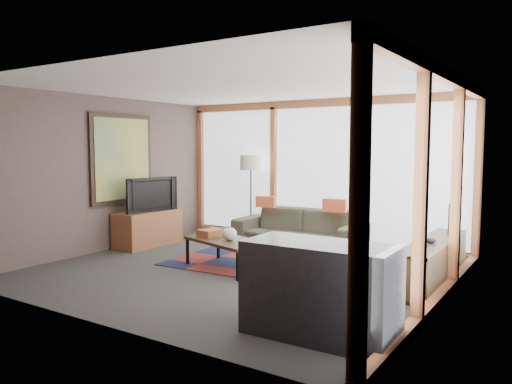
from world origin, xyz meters
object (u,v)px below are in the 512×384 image
Objects in this scene: coffee_table at (227,254)px; bar_counter at (320,290)px; television at (149,194)px; bookshelf at (433,262)px; floor_lamp at (251,198)px; sofa at (299,228)px; tv_console at (148,228)px.

bar_counter reaches higher than coffee_table.
television reaches higher than coffee_table.
floor_lamp is at bearing 161.41° from bookshelf.
coffee_table is 0.93× the size of bar_counter.
sofa reaches higher than bookshelf.
tv_console is (-1.23, -1.47, -0.49)m from floor_lamp.
floor_lamp is 1.90m from television.
floor_lamp is at bearing -28.83° from television.
floor_lamp reaches higher than bar_counter.
bar_counter reaches higher than bookshelf.
floor_lamp is at bearing 114.88° from coffee_table.
floor_lamp reaches higher than sofa.
tv_console is at bearing 152.50° from bar_counter.
bookshelf is (2.67, 0.86, 0.06)m from coffee_table.
bookshelf is at bearing -25.13° from sofa.
tv_console reaches higher than bookshelf.
tv_console is 1.19× the size of television.
television is at bearing -151.30° from sofa.
tv_console is (-2.20, 0.62, 0.10)m from coffee_table.
tv_console is 4.96m from bar_counter.
coffee_table is 0.59× the size of bookshelf.
bar_counter is (4.44, -2.21, 0.13)m from tv_console.
coffee_table is at bearing -96.36° from television.
sofa is at bearing 119.75° from bar_counter.
floor_lamp is (-1.10, 0.14, 0.47)m from sofa.
television is at bearing -176.79° from bookshelf.
television reaches higher than tv_console.
sofa is 2.71m from television.
sofa is at bearing 29.61° from tv_console.
tv_console is at bearing -152.43° from sofa.
tv_console is at bearing 164.31° from coffee_table.
floor_lamp is 2.37m from coffee_table.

